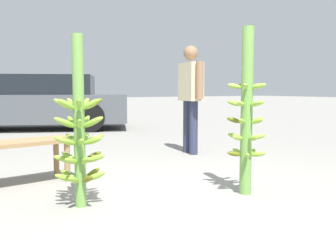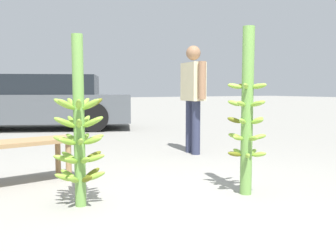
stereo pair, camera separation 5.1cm
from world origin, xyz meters
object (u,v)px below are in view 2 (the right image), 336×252
vendor_person (193,91)px  market_bench (7,148)px  banana_stalk_center (247,114)px  parked_car (41,103)px  banana_stalk_left (79,132)px

vendor_person → market_bench: bearing=-67.9°
banana_stalk_center → parked_car: bearing=94.5°
banana_stalk_center → vendor_person: size_ratio=0.95×
market_bench → parked_car: (1.35, 5.48, 0.26)m
banana_stalk_left → market_bench: (-0.45, 0.95, -0.24)m
market_bench → parked_car: bearing=66.7°
market_bench → parked_car: size_ratio=0.31×
banana_stalk_left → banana_stalk_center: (1.44, -0.40, 0.12)m
banana_stalk_left → parked_car: size_ratio=0.30×
banana_stalk_center → vendor_person: 2.25m
banana_stalk_left → market_bench: banana_stalk_left is taller
banana_stalk_center → vendor_person: (0.78, 2.10, 0.21)m
banana_stalk_left → vendor_person: bearing=37.5°
market_bench → banana_stalk_left: bearing=-74.2°
banana_stalk_center → parked_car: (-0.53, 6.83, -0.10)m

